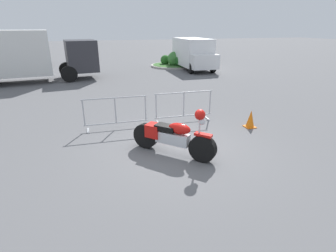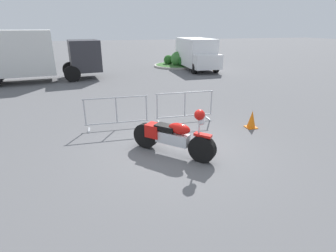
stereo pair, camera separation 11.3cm
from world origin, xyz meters
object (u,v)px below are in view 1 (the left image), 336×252
at_px(parked_car_black, 24,57).
at_px(traffic_cone, 251,119).
at_px(crowd_barrier_far, 184,106).
at_px(motorcycle, 173,136).
at_px(delivery_van, 193,53).
at_px(crowd_barrier_near, 116,113).
at_px(box_truck, 20,55).
at_px(pedestrian, 47,60).

relative_size(parked_car_black, traffic_cone, 7.49).
xyz_separation_m(crowd_barrier_far, parked_car_black, (-7.87, 16.51, 0.20)).
height_order(motorcycle, delivery_van, delivery_van).
bearing_deg(crowd_barrier_near, delivery_van, 56.35).
relative_size(crowd_barrier_near, box_truck, 0.26).
bearing_deg(traffic_cone, parked_car_black, 118.89).
distance_m(crowd_barrier_near, parked_car_black, 17.40).
distance_m(delivery_van, pedestrian, 10.82).
height_order(crowd_barrier_near, parked_car_black, parked_car_black).
distance_m(crowd_barrier_far, traffic_cone, 2.30).
relative_size(box_truck, traffic_cone, 13.39).
bearing_deg(crowd_barrier_far, box_truck, 125.63).
distance_m(motorcycle, crowd_barrier_near, 2.61).
bearing_deg(delivery_van, motorcycle, -23.01).
bearing_deg(crowd_barrier_far, pedestrian, 113.95).
height_order(crowd_barrier_far, box_truck, box_truck).
relative_size(motorcycle, crowd_barrier_near, 0.89).
xyz_separation_m(motorcycle, traffic_cone, (3.11, 1.08, -0.23)).
xyz_separation_m(parked_car_black, traffic_cone, (9.79, -17.75, -0.47)).
bearing_deg(traffic_cone, crowd_barrier_near, 163.93).
xyz_separation_m(crowd_barrier_far, traffic_cone, (1.92, -1.24, -0.26)).
relative_size(motorcycle, crowd_barrier_far, 0.89).
bearing_deg(crowd_barrier_far, parked_car_black, 115.49).
bearing_deg(pedestrian, motorcycle, 172.50).
xyz_separation_m(box_truck, pedestrian, (0.97, 3.53, -0.72)).
bearing_deg(crowd_barrier_far, motorcycle, -117.13).
bearing_deg(crowd_barrier_near, crowd_barrier_far, 0.00).
relative_size(crowd_barrier_near, crowd_barrier_far, 1.00).
xyz_separation_m(motorcycle, pedestrian, (-4.51, 15.15, 0.40)).
bearing_deg(traffic_cone, box_truck, 129.18).
distance_m(parked_car_black, traffic_cone, 20.28).
bearing_deg(motorcycle, delivery_van, 111.71).
height_order(parked_car_black, pedestrian, pedestrian).
height_order(parked_car_black, traffic_cone, parked_car_black).
bearing_deg(delivery_van, pedestrian, -97.84).
bearing_deg(crowd_barrier_near, pedestrian, 104.52).
relative_size(crowd_barrier_far, traffic_cone, 3.54).
bearing_deg(delivery_van, crowd_barrier_far, -22.49).
distance_m(box_truck, pedestrian, 3.73).
xyz_separation_m(crowd_barrier_near, pedestrian, (-3.32, 12.83, 0.37)).
xyz_separation_m(box_truck, delivery_van, (11.63, 1.73, -0.39)).
relative_size(motorcycle, box_truck, 0.24).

